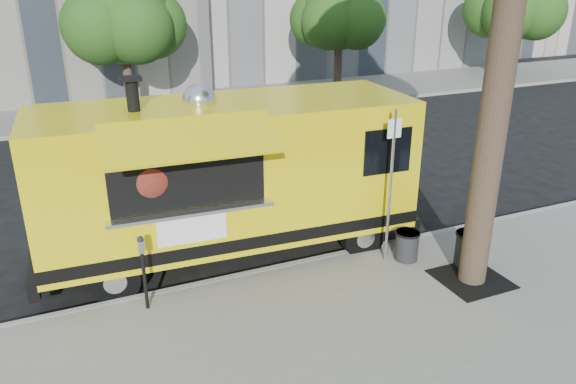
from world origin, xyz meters
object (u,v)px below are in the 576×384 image
far_tree_c (339,12)px  far_tree_d (516,2)px  sign_post (391,179)px  trash_bin_right (469,248)px  trash_bin_left (407,245)px  food_truck (227,175)px  parking_meter (143,264)px  far_tree_b (121,15)px

far_tree_c → far_tree_d: bearing=1.1°
far_tree_c → sign_post: far_tree_c is taller
far_tree_c → far_tree_d: 10.00m
sign_post → trash_bin_right: (1.34, -0.78, -1.34)m
sign_post → trash_bin_left: 1.45m
far_tree_d → sign_post: (-16.45, -14.15, -2.04)m
food_truck → trash_bin_right: (3.95, -2.50, -1.23)m
sign_post → food_truck: bearing=146.6°
sign_post → parking_meter: bearing=177.5°
parking_meter → food_truck: food_truck is taller
parking_meter → food_truck: 2.58m
far_tree_d → trash_bin_left: bearing=-138.4°
food_truck → trash_bin_right: bearing=-29.3°
parking_meter → trash_bin_left: parking_meter is taller
far_tree_d → food_truck: size_ratio=0.75×
food_truck → trash_bin_left: food_truck is taller
food_truck → sign_post: bearing=-30.4°
sign_post → trash_bin_right: bearing=-30.2°
trash_bin_left → trash_bin_right: bearing=-35.2°
far_tree_b → far_tree_d: size_ratio=0.97×
food_truck → trash_bin_right: 4.83m
parking_meter → trash_bin_right: size_ratio=1.99×
far_tree_b → far_tree_c: size_ratio=1.06×
far_tree_c → sign_post: size_ratio=1.74×
far_tree_b → sign_post: size_ratio=1.83×
food_truck → parking_meter: bearing=-138.9°
sign_post → trash_bin_right: sign_post is taller
food_truck → trash_bin_left: (3.00, -1.84, -1.27)m
far_tree_b → trash_bin_left: size_ratio=9.42×
sign_post → food_truck: 3.12m
far_tree_c → food_truck: 15.35m
far_tree_d → parking_meter: size_ratio=4.23×
sign_post → far_tree_c: bearing=65.2°
far_tree_c → far_tree_b: bearing=178.1°
far_tree_c → sign_post: 15.48m
sign_post → food_truck: food_truck is taller
far_tree_d → parking_meter: far_tree_d is taller
far_tree_d → trash_bin_right: bearing=-135.3°
trash_bin_right → sign_post: bearing=149.8°
far_tree_b → parking_meter: size_ratio=4.12×
far_tree_b → sign_post: (2.55, -14.25, -1.98)m
far_tree_c → parking_meter: (-11.00, -13.75, -2.74)m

